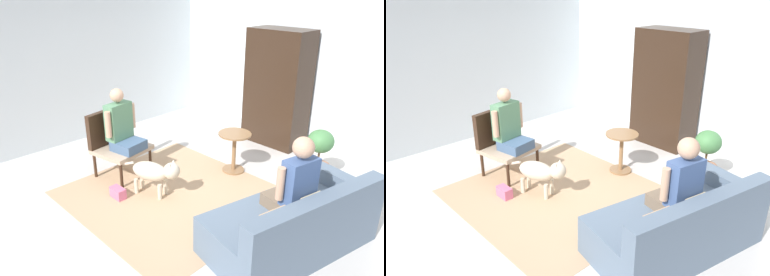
# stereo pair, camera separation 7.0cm
# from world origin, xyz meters

# --- Properties ---
(ground_plane) EXTENTS (6.62, 6.62, 0.00)m
(ground_plane) POSITION_xyz_m (0.00, 0.00, 0.00)
(ground_plane) COLOR beige
(back_wall) EXTENTS (6.12, 0.12, 2.89)m
(back_wall) POSITION_xyz_m (0.00, 2.79, 1.45)
(back_wall) COLOR silver
(back_wall) RESTS_ON ground
(left_wall) EXTENTS (0.12, 6.07, 2.89)m
(left_wall) POSITION_xyz_m (-2.82, 0.30, 1.45)
(left_wall) COLOR silver
(left_wall) RESTS_ON ground
(area_rug) EXTENTS (2.50, 2.42, 0.01)m
(area_rug) POSITION_xyz_m (-0.16, -0.12, 0.00)
(area_rug) COLOR tan
(area_rug) RESTS_ON ground
(couch) EXTENTS (1.27, 1.97, 0.79)m
(couch) POSITION_xyz_m (1.54, 0.09, 0.29)
(couch) COLOR slate
(couch) RESTS_ON ground
(armchair) EXTENTS (0.75, 0.80, 0.94)m
(armchair) POSITION_xyz_m (-1.24, -0.27, 0.53)
(armchair) COLOR #382316
(armchair) RESTS_ON ground
(person_on_couch) EXTENTS (0.50, 0.51, 0.86)m
(person_on_couch) POSITION_xyz_m (1.51, 0.07, 0.78)
(person_on_couch) COLOR #725E49
(person_on_armchair) EXTENTS (0.51, 0.54, 0.87)m
(person_on_armchair) POSITION_xyz_m (-1.07, -0.24, 0.77)
(person_on_armchair) COLOR #425C7E
(round_end_table) EXTENTS (0.48, 0.48, 0.61)m
(round_end_table) POSITION_xyz_m (-0.03, 1.00, 0.37)
(round_end_table) COLOR olive
(round_end_table) RESTS_ON ground
(dog) EXTENTS (0.82, 0.43, 0.55)m
(dog) POSITION_xyz_m (-0.31, -0.28, 0.35)
(dog) COLOR beige
(dog) RESTS_ON ground
(potted_plant) EXTENTS (0.36, 0.36, 0.77)m
(potted_plant) POSITION_xyz_m (0.99, 1.62, 0.42)
(potted_plant) COLOR #996047
(potted_plant) RESTS_ON ground
(armoire_cabinet) EXTENTS (1.02, 0.56, 1.96)m
(armoire_cabinet) POSITION_xyz_m (-0.27, 2.38, 0.98)
(armoire_cabinet) COLOR black
(armoire_cabinet) RESTS_ON ground
(handbag) EXTENTS (0.22, 0.12, 0.15)m
(handbag) POSITION_xyz_m (-0.60, -0.68, 0.07)
(handbag) COLOR #D8668C
(handbag) RESTS_ON ground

